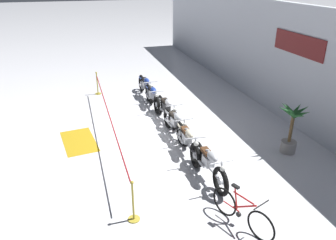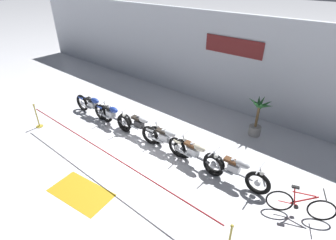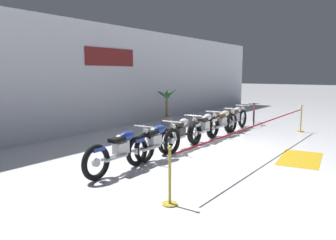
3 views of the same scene
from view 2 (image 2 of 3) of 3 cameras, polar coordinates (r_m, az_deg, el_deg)
ground_plane at (r=9.66m, az=-6.17°, el=-6.47°), size 120.00×120.00×0.00m
back_wall at (r=12.39m, az=10.85°, el=12.54°), size 28.00×0.29×4.20m
motorcycle_blue_0 at (r=11.99m, az=-15.92°, el=2.89°), size 2.45×0.62×0.97m
motorcycle_blue_1 at (r=11.07m, az=-12.17°, el=0.98°), size 2.24×0.62×0.95m
motorcycle_silver_2 at (r=10.18m, az=-6.04°, el=-1.27°), size 2.36×0.62×0.94m
motorcycle_silver_3 at (r=9.32m, az=-0.45°, el=-4.26°), size 2.21×0.62×0.95m
motorcycle_cream_4 at (r=8.68m, az=5.81°, el=-7.26°), size 2.23×0.62×0.95m
motorcycle_silver_5 at (r=8.25m, az=14.44°, el=-10.60°), size 2.19×0.62×0.96m
bicycle at (r=7.98m, az=26.82°, el=-16.14°), size 1.61×0.74×0.95m
potted_palm_left_of_row at (r=10.57m, az=18.92°, el=0.97°), size 1.00×1.10×1.67m
stanchion_far_left at (r=9.42m, az=-18.89°, el=-3.88°), size 8.78×0.28×1.05m
floor_banner at (r=8.41m, az=-18.43°, el=-14.78°), size 2.02×1.26×0.01m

